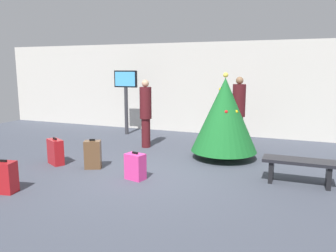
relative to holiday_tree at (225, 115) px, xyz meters
name	(u,v)px	position (x,y,z in m)	size (l,w,h in m)	color
ground_plane	(142,175)	(-1.28, -1.88, -1.06)	(16.00, 16.00, 0.00)	#424754
back_wall	(206,88)	(-1.28, 2.95, 0.43)	(16.00, 0.20, 2.98)	beige
holiday_tree	(225,115)	(0.00, 0.00, 0.00)	(1.57, 1.57, 2.06)	#4C3319
flight_info_kiosk	(126,91)	(-3.62, 1.79, 0.36)	(0.79, 0.12, 2.07)	#333338
waiting_bench	(300,166)	(1.71, -1.29, -0.71)	(1.34, 0.44, 0.48)	black
traveller_0	(239,110)	(0.08, 1.43, -0.04)	(0.48, 0.48, 1.92)	#333338
traveller_1	(146,112)	(-2.23, 0.36, -0.08)	(0.45, 0.45, 1.85)	#4C1419
suitcase_0	(55,152)	(-3.43, -1.89, -0.78)	(0.51, 0.41, 0.61)	#B2191E
suitcase_1	(4,177)	(-3.08, -3.63, -0.78)	(0.42, 0.33, 0.59)	#B2191E
suitcase_2	(135,167)	(-1.28, -2.16, -0.81)	(0.42, 0.32, 0.55)	#E5388C
suitcase_3	(93,155)	(-2.46, -1.85, -0.76)	(0.41, 0.35, 0.65)	brown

